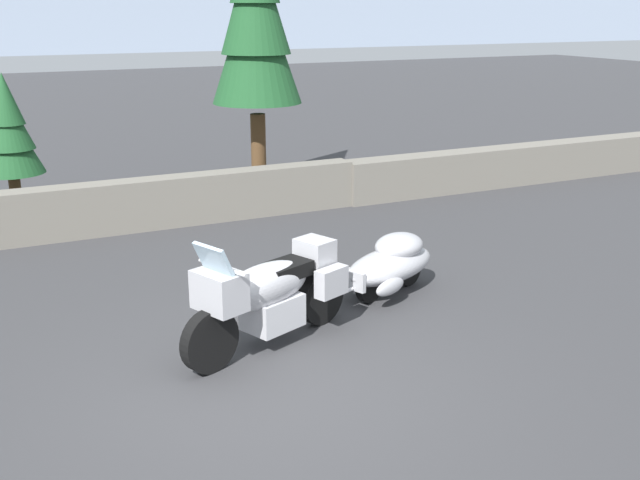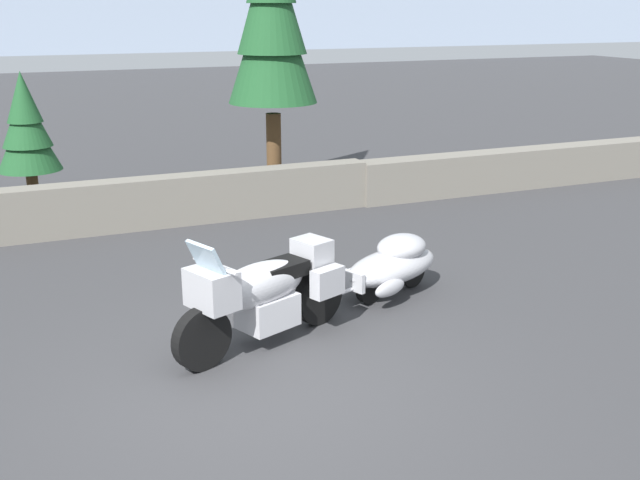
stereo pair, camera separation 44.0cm
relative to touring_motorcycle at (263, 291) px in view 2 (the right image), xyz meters
name	(u,v)px [view 2 (the right image)]	position (x,y,z in m)	size (l,w,h in m)	color
ground_plane	(261,391)	(-0.37, -0.98, -0.62)	(80.00, 80.00, 0.00)	#38383A
stone_guard_wall	(109,206)	(-0.93, 5.11, -0.19)	(24.00, 0.59, 0.92)	slate
touring_motorcycle	(263,291)	(0.00, 0.00, 0.00)	(2.20, 1.24, 1.33)	black
car_shaped_trailer	(393,264)	(2.00, 0.80, -0.21)	(2.18, 1.20, 0.76)	black
pine_tree_tall	(271,13)	(2.45, 6.55, 2.81)	(1.69, 1.69, 5.48)	brown
pine_tree_secondary	(26,127)	(-2.01, 6.64, 0.95)	(1.08, 1.08, 2.52)	brown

